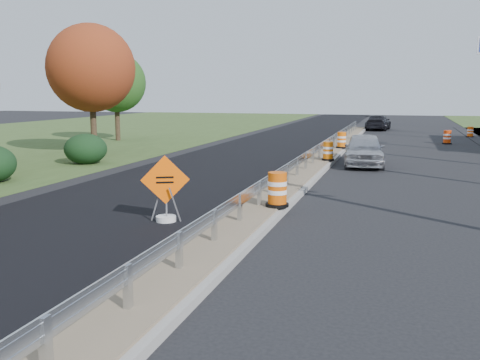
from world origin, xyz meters
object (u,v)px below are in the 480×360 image
(barrel_shoulder_mid, at_px, (447,137))
(car_dark_far, at_px, (378,122))
(car_silver, at_px, (364,149))
(barrel_median_mid, at_px, (328,151))
(caution_sign, at_px, (166,205))
(barrel_shoulder_far, at_px, (470,132))
(barrel_median_far, at_px, (342,140))
(barrel_median_near, at_px, (277,190))

(barrel_shoulder_mid, xyz_separation_m, car_dark_far, (-5.17, 12.94, 0.26))
(car_dark_far, bearing_deg, car_silver, 95.57)
(barrel_median_mid, height_order, car_dark_far, car_dark_far)
(car_silver, bearing_deg, barrel_shoulder_mid, 64.89)
(caution_sign, height_order, barrel_shoulder_mid, caution_sign)
(caution_sign, distance_m, car_silver, 14.06)
(barrel_median_mid, distance_m, barrel_shoulder_far, 21.53)
(caution_sign, relative_size, barrel_median_far, 1.94)
(barrel_median_far, bearing_deg, car_silver, -73.64)
(barrel_median_far, xyz_separation_m, car_silver, (1.70, -5.80, 0.10))
(barrel_median_far, height_order, car_dark_far, car_dark_far)
(barrel_median_near, bearing_deg, barrel_shoulder_mid, 75.18)
(barrel_median_mid, distance_m, barrel_shoulder_mid, 14.68)
(car_dark_far, bearing_deg, barrel_median_far, 90.98)
(barrel_shoulder_mid, bearing_deg, caution_sign, -109.30)
(barrel_shoulder_far, xyz_separation_m, car_dark_far, (-7.37, 6.41, 0.31))
(car_silver, distance_m, car_dark_far, 25.80)
(barrel_median_near, xyz_separation_m, car_dark_far, (1.28, 37.32, -0.00))
(barrel_shoulder_mid, height_order, car_silver, car_silver)
(barrel_median_far, distance_m, car_dark_far, 20.04)
(caution_sign, xyz_separation_m, barrel_median_near, (2.72, 1.81, 0.24))
(car_dark_far, bearing_deg, caution_sign, 88.80)
(barrel_median_near, height_order, car_silver, car_silver)
(barrel_median_mid, bearing_deg, car_silver, 10.99)
(barrel_median_near, height_order, car_dark_far, car_dark_far)
(barrel_shoulder_mid, distance_m, car_silver, 13.70)
(barrel_median_near, height_order, barrel_median_mid, barrel_median_near)
(barrel_shoulder_far, distance_m, car_silver, 20.59)
(barrel_median_mid, xyz_separation_m, barrel_median_far, (0.00, 6.13, 0.02))
(barrel_median_mid, bearing_deg, barrel_median_near, -90.00)
(barrel_median_far, distance_m, barrel_shoulder_far, 16.11)
(caution_sign, height_order, car_dark_far, caution_sign)
(barrel_median_near, relative_size, barrel_median_mid, 1.11)
(barrel_median_far, xyz_separation_m, barrel_shoulder_mid, (6.45, 7.05, -0.24))
(barrel_shoulder_far, relative_size, car_dark_far, 0.17)
(barrel_shoulder_far, bearing_deg, car_dark_far, 138.99)
(caution_sign, distance_m, barrel_median_near, 3.28)
(barrel_median_mid, relative_size, barrel_shoulder_mid, 0.96)
(barrel_median_far, xyz_separation_m, barrel_shoulder_far, (8.65, 13.59, -0.29))
(car_silver, bearing_deg, caution_sign, -113.18)
(car_silver, bearing_deg, barrel_median_mid, -173.84)
(barrel_median_mid, relative_size, barrel_shoulder_far, 1.08)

